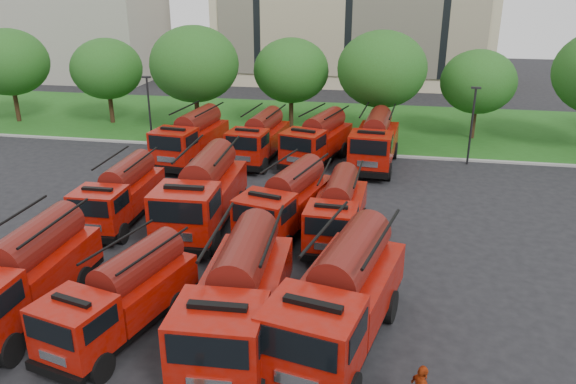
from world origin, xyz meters
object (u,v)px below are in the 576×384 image
object	(u,v)px
fire_truck_5	(203,193)
firefighter_5	(347,239)
fire_truck_9	(259,138)
fire_truck_10	(318,139)
fire_truck_4	(121,194)
fire_truck_8	(192,138)
fire_truck_0	(22,276)
fire_truck_7	(337,210)
firefighter_4	(74,278)
fire_truck_3	(340,298)
fire_truck_11	(375,141)
fire_truck_1	(122,296)
fire_truck_2	(239,297)
fire_truck_6	(287,201)
firefighter_3	(377,319)

from	to	relation	value
fire_truck_5	firefighter_5	size ratio (longest dim) A/B	4.79
fire_truck_9	fire_truck_10	world-z (taller)	fire_truck_10
fire_truck_4	fire_truck_8	world-z (taller)	fire_truck_8
fire_truck_0	fire_truck_7	distance (m)	13.44
fire_truck_4	firefighter_5	world-z (taller)	fire_truck_4
firefighter_5	firefighter_4	bearing A→B (deg)	61.58
fire_truck_9	firefighter_4	distance (m)	17.24
fire_truck_5	fire_truck_9	distance (m)	10.95
fire_truck_3	firefighter_4	bearing A→B (deg)	-179.42
fire_truck_8	fire_truck_11	world-z (taller)	fire_truck_11
fire_truck_0	fire_truck_1	distance (m)	3.97
fire_truck_4	firefighter_4	xyz separation A→B (m)	(0.55, -5.75, -1.49)
fire_truck_0	fire_truck_3	xyz separation A→B (m)	(11.34, 0.38, 0.14)
fire_truck_2	fire_truck_8	world-z (taller)	fire_truck_2
fire_truck_7	fire_truck_9	size ratio (longest dim) A/B	0.92
fire_truck_6	fire_truck_11	distance (m)	11.53
firefighter_4	fire_truck_8	bearing A→B (deg)	-67.97
fire_truck_7	fire_truck_0	bearing A→B (deg)	-138.75
fire_truck_2	fire_truck_7	bearing A→B (deg)	71.64
fire_truck_7	firefighter_4	size ratio (longest dim) A/B	3.65
fire_truck_11	fire_truck_6	bearing A→B (deg)	-104.77
fire_truck_9	fire_truck_11	distance (m)	7.58
fire_truck_9	firefighter_3	bearing A→B (deg)	-58.29
fire_truck_0	fire_truck_3	distance (m)	11.34
fire_truck_0	firefighter_5	distance (m)	13.98
fire_truck_3	fire_truck_10	world-z (taller)	fire_truck_3
fire_truck_2	fire_truck_5	distance (m)	9.57
fire_truck_4	firefighter_4	world-z (taller)	fire_truck_4
fire_truck_0	fire_truck_10	distance (m)	21.27
fire_truck_2	fire_truck_6	xyz separation A→B (m)	(-0.06, 8.97, -0.21)
fire_truck_11	firefighter_3	bearing A→B (deg)	-82.95
fire_truck_3	fire_truck_11	size ratio (longest dim) A/B	1.10
fire_truck_10	firefighter_4	world-z (taller)	fire_truck_10
fire_truck_9	fire_truck_8	bearing A→B (deg)	-161.13
fire_truck_8	firefighter_5	xyz separation A→B (m)	(11.15, -9.92, -1.65)
fire_truck_1	fire_truck_4	world-z (taller)	fire_truck_4
fire_truck_0	firefighter_3	size ratio (longest dim) A/B	4.59
fire_truck_2	fire_truck_10	xyz separation A→B (m)	(0.01, 19.82, -0.16)
fire_truck_5	fire_truck_11	bearing A→B (deg)	53.08
fire_truck_9	fire_truck_2	bearing A→B (deg)	-72.92
fire_truck_4	firefighter_4	bearing A→B (deg)	-85.31
fire_truck_1	fire_truck_9	world-z (taller)	fire_truck_9
fire_truck_6	fire_truck_11	bearing A→B (deg)	85.52
firefighter_5	fire_truck_10	bearing A→B (deg)	-41.94
fire_truck_1	fire_truck_9	distance (m)	19.80
fire_truck_0	firefighter_5	size ratio (longest dim) A/B	4.33
fire_truck_1	fire_truck_2	xyz separation A→B (m)	(4.08, 0.22, 0.31)
fire_truck_4	fire_truck_0	bearing A→B (deg)	-88.26
fire_truck_7	firefighter_3	xyz separation A→B (m)	(2.13, -6.42, -1.47)
fire_truck_9	fire_truck_0	bearing A→B (deg)	-96.16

